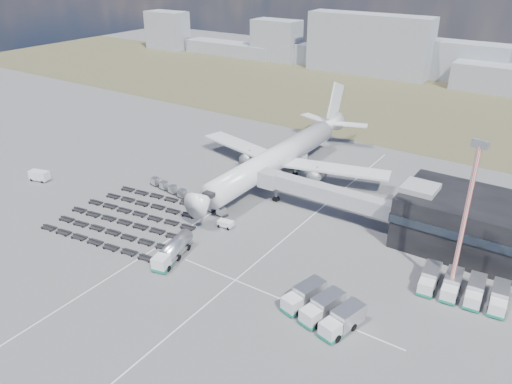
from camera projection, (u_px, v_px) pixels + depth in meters
The scene contains 16 objects.
ground at pixel (193, 232), 96.89m from camera, with size 420.00×420.00×0.00m, color #565659.
grass_strip at pixel (393, 103), 178.86m from camera, with size 420.00×90.00×0.01m, color #4A462C.
lane_markings at pixel (243, 240), 94.21m from camera, with size 47.12×110.00×0.01m.
terminal at pixel (486, 227), 88.42m from camera, with size 30.40×16.40×11.00m.
jet_bridge at pixel (316, 191), 101.90m from camera, with size 30.30×3.80×7.05m.
airliner at pixel (281, 156), 118.70m from camera, with size 51.59×64.53×17.62m.
skyline at pixel (434, 59), 204.52m from camera, with size 294.95×26.87×25.13m.
fuel_tanker at pixel (173, 250), 87.96m from camera, with size 4.89×10.80×3.39m.
pushback_tug at pixel (226, 224), 98.43m from camera, with size 3.04×1.71×1.39m, color silver.
utility_van at pixel (39, 176), 118.09m from camera, with size 4.66×2.11×2.46m, color silver.
catering_truck at pixel (299, 161), 125.78m from camera, with size 3.18×6.09×2.67m.
service_trucks_near at pixel (323, 308), 73.89m from camera, with size 11.76×9.97×3.10m.
service_trucks_far at pixel (463, 288), 78.42m from camera, with size 13.40×8.15×2.85m.
uld_row at pixel (186, 196), 109.15m from camera, with size 24.51×5.09×1.66m.
baggage_dollies at pixel (130, 218), 101.25m from camera, with size 29.49×25.66×0.72m.
floodlight_mast at pixel (464, 221), 74.44m from camera, with size 2.46×1.99×25.82m.
Camera 1 is at (56.95, -62.51, 49.49)m, focal length 35.00 mm.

